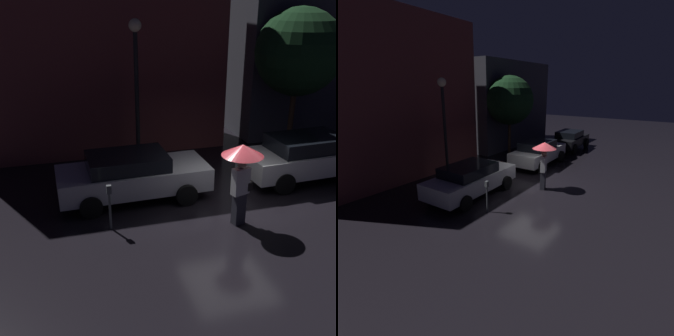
% 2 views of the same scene
% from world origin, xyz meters
% --- Properties ---
extents(ground_plane, '(60.00, 60.00, 0.00)m').
position_xyz_m(ground_plane, '(0.00, 0.00, 0.00)').
color(ground_plane, black).
extents(building_facade_left, '(9.28, 3.00, 7.83)m').
position_xyz_m(building_facade_left, '(-2.81, 6.50, 3.92)').
color(building_facade_left, brown).
rests_on(building_facade_left, ground).
extents(building_facade_right, '(8.33, 3.00, 6.25)m').
position_xyz_m(building_facade_right, '(7.06, 6.50, 3.12)').
color(building_facade_right, '#3D3D47').
rests_on(building_facade_right, ground).
extents(parked_car_silver, '(4.35, 1.93, 1.37)m').
position_xyz_m(parked_car_silver, '(-2.49, 1.52, 0.73)').
color(parked_car_silver, '#B7B7BF').
rests_on(parked_car_silver, ground).
extents(parked_car_white, '(4.46, 1.90, 1.44)m').
position_xyz_m(parked_car_white, '(3.22, 1.39, 0.77)').
color(parked_car_white, silver).
rests_on(parked_car_white, ground).
extents(parked_car_black, '(4.05, 1.90, 1.37)m').
position_xyz_m(parked_car_black, '(8.22, 1.46, 0.73)').
color(parked_car_black, black).
rests_on(parked_car_black, ground).
extents(pedestrian_with_umbrella, '(1.04, 1.04, 2.18)m').
position_xyz_m(pedestrian_with_umbrella, '(-0.15, -0.69, 1.68)').
color(pedestrian_with_umbrella, '#383842').
rests_on(pedestrian_with_umbrella, ground).
extents(parking_meter, '(0.12, 0.10, 1.22)m').
position_xyz_m(parking_meter, '(-3.39, -0.07, 0.76)').
color(parking_meter, '#4C5154').
rests_on(parking_meter, ground).
extents(street_lamp_near, '(0.40, 0.40, 4.87)m').
position_xyz_m(street_lamp_near, '(-1.85, 3.69, 3.26)').
color(street_lamp_near, black).
rests_on(street_lamp_near, ground).
extents(street_tree, '(3.12, 3.12, 5.18)m').
position_xyz_m(street_tree, '(4.17, 4.13, 3.61)').
color(street_tree, '#473323').
rests_on(street_tree, ground).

